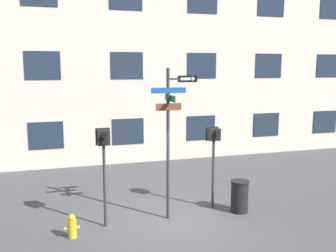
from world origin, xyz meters
TOP-DOWN VIEW (x-y plane):
  - ground_plane at (0.00, 0.00)m, footprint 60.00×60.00m
  - building_facade at (-0.00, 6.97)m, footprint 24.00×0.63m
  - street_sign_pole at (-0.01, 0.26)m, footprint 1.31×0.91m
  - pedestrian_signal_left at (-1.83, 0.23)m, footprint 0.38×0.40m
  - pedestrian_signal_right at (1.46, 0.67)m, footprint 0.40×0.40m
  - fire_hydrant at (-2.72, -0.20)m, footprint 0.38×0.22m
  - trash_bin at (2.08, 0.13)m, footprint 0.53×0.53m

SIDE VIEW (x-z plane):
  - ground_plane at x=0.00m, z-range 0.00..0.00m
  - fire_hydrant at x=-2.72m, z-range -0.01..0.60m
  - trash_bin at x=2.08m, z-range 0.00..0.95m
  - pedestrian_signal_right at x=1.46m, z-range 0.71..3.17m
  - pedestrian_signal_left at x=-1.83m, z-range 0.76..3.41m
  - street_sign_pole at x=-0.01m, z-range 0.44..4.64m
  - building_facade at x=0.00m, z-range 0.00..11.44m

